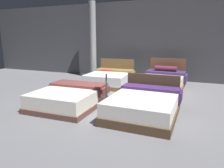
% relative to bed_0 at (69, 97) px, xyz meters
% --- Properties ---
extents(ground_plane, '(18.00, 18.00, 0.02)m').
position_rel_bed_0_xyz_m(ground_plane, '(1.07, 1.20, -0.26)').
color(ground_plane, slate).
extents(showroom_back_wall, '(18.00, 0.06, 3.50)m').
position_rel_bed_0_xyz_m(showroom_back_wall, '(1.07, 4.80, 1.50)').
color(showroom_back_wall, '#47474C').
rests_on(showroom_back_wall, ground_plane).
extents(bed_0, '(1.74, 1.95, 0.55)m').
position_rel_bed_0_xyz_m(bed_0, '(0.00, 0.00, 0.00)').
color(bed_0, brown).
rests_on(bed_0, ground_plane).
extents(bed_1, '(1.65, 2.06, 0.87)m').
position_rel_bed_0_xyz_m(bed_1, '(2.09, 0.08, 0.01)').
color(bed_1, '#4F3B27').
rests_on(bed_1, ground_plane).
extents(bed_2, '(1.72, 1.99, 0.97)m').
position_rel_bed_0_xyz_m(bed_2, '(-0.00, 2.95, 0.01)').
color(bed_2, brown).
rests_on(bed_2, ground_plane).
extents(bed_3, '(1.63, 2.22, 1.06)m').
position_rel_bed_0_xyz_m(bed_3, '(2.09, 2.98, 0.03)').
color(bed_3, brown).
rests_on(bed_3, ground_plane).
extents(price_sign, '(0.28, 0.24, 1.06)m').
position_rel_bed_0_xyz_m(price_sign, '(1.07, 0.13, 0.16)').
color(price_sign, '#3F3F44').
rests_on(price_sign, ground_plane).
extents(support_pillar, '(0.30, 0.30, 3.50)m').
position_rel_bed_0_xyz_m(support_pillar, '(-1.37, 4.17, 1.50)').
color(support_pillar, '#99999E').
rests_on(support_pillar, ground_plane).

